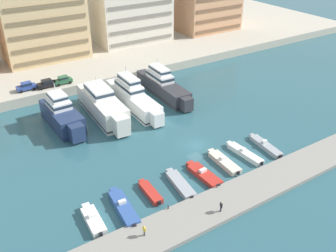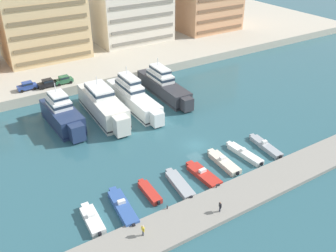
{
  "view_description": "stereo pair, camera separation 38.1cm",
  "coord_description": "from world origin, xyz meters",
  "px_view_note": "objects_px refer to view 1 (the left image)",
  "views": [
    {
      "loc": [
        -34.38,
        -44.6,
        36.06
      ],
      "look_at": [
        -2.73,
        4.82,
        2.5
      ],
      "focal_mm": 40.0,
      "sensor_mm": 36.0,
      "label": 1
    },
    {
      "loc": [
        -34.05,
        -44.8,
        36.06
      ],
      "look_at": [
        -2.73,
        4.82,
        2.5
      ],
      "focal_mm": 40.0,
      "sensor_mm": 36.0,
      "label": 2
    }
  ],
  "objects_px": {
    "yacht_navy_far_left": "(62,115)",
    "motorboat_red_mid_left": "(150,192)",
    "yacht_white_mid_left": "(133,97)",
    "car_blue_far_left": "(26,86)",
    "motorboat_red_center": "(204,174)",
    "motorboat_white_mid_right": "(244,153)",
    "motorboat_blue_left": "(123,207)",
    "motorboat_grey_center_left": "(180,184)",
    "pedestrian_near_edge": "(221,206)",
    "motorboat_grey_right": "(265,146)",
    "motorboat_cream_center_right": "(224,162)",
    "car_green_mid_left": "(63,80)",
    "car_black_left": "(46,83)",
    "motorboat_white_far_left": "(93,220)",
    "yacht_charcoal_center_left": "(163,85)",
    "pedestrian_mid_deck": "(144,230)",
    "yacht_ivory_left": "(103,105)"
  },
  "relations": [
    {
      "from": "yacht_charcoal_center_left",
      "to": "motorboat_grey_center_left",
      "type": "xyz_separation_m",
      "value": [
        -15.18,
        -29.3,
        -1.85
      ]
    },
    {
      "from": "motorboat_blue_left",
      "to": "motorboat_white_mid_right",
      "type": "distance_m",
      "value": 23.49
    },
    {
      "from": "motorboat_blue_left",
      "to": "motorboat_grey_center_left",
      "type": "xyz_separation_m",
      "value": [
        9.6,
        0.12,
        -0.1
      ]
    },
    {
      "from": "motorboat_red_center",
      "to": "motorboat_grey_right",
      "type": "xyz_separation_m",
      "value": [
        14.16,
        0.71,
        0.02
      ]
    },
    {
      "from": "motorboat_red_center",
      "to": "motorboat_white_mid_right",
      "type": "relative_size",
      "value": 0.93
    },
    {
      "from": "motorboat_grey_center_left",
      "to": "pedestrian_near_edge",
      "type": "distance_m",
      "value": 8.25
    },
    {
      "from": "car_blue_far_left",
      "to": "motorboat_white_far_left",
      "type": "bearing_deg",
      "value": -93.81
    },
    {
      "from": "motorboat_white_far_left",
      "to": "yacht_ivory_left",
      "type": "bearing_deg",
      "value": 63.3
    },
    {
      "from": "motorboat_grey_center_left",
      "to": "car_green_mid_left",
      "type": "distance_m",
      "value": 42.59
    },
    {
      "from": "motorboat_white_mid_right",
      "to": "motorboat_grey_right",
      "type": "xyz_separation_m",
      "value": [
        4.75,
        -0.2,
        -0.02
      ]
    },
    {
      "from": "yacht_navy_far_left",
      "to": "yacht_ivory_left",
      "type": "distance_m",
      "value": 8.27
    },
    {
      "from": "motorboat_red_mid_left",
      "to": "motorboat_grey_center_left",
      "type": "height_order",
      "value": "motorboat_red_mid_left"
    },
    {
      "from": "motorboat_red_mid_left",
      "to": "motorboat_red_center",
      "type": "relative_size",
      "value": 0.8
    },
    {
      "from": "motorboat_white_far_left",
      "to": "car_blue_far_left",
      "type": "distance_m",
      "value": 43.57
    },
    {
      "from": "motorboat_red_center",
      "to": "car_black_left",
      "type": "relative_size",
      "value": 1.83
    },
    {
      "from": "motorboat_red_mid_left",
      "to": "yacht_navy_far_left",
      "type": "bearing_deg",
      "value": 98.36
    },
    {
      "from": "yacht_navy_far_left",
      "to": "motorboat_red_mid_left",
      "type": "height_order",
      "value": "yacht_navy_far_left"
    },
    {
      "from": "motorboat_grey_right",
      "to": "pedestrian_near_edge",
      "type": "xyz_separation_m",
      "value": [
        -17.44,
        -8.76,
        1.16
      ]
    },
    {
      "from": "motorboat_blue_left",
      "to": "motorboat_grey_center_left",
      "type": "distance_m",
      "value": 9.6
    },
    {
      "from": "yacht_navy_far_left",
      "to": "motorboat_white_far_left",
      "type": "height_order",
      "value": "yacht_navy_far_left"
    },
    {
      "from": "motorboat_red_mid_left",
      "to": "car_green_mid_left",
      "type": "height_order",
      "value": "car_green_mid_left"
    },
    {
      "from": "motorboat_blue_left",
      "to": "motorboat_grey_right",
      "type": "height_order",
      "value": "motorboat_blue_left"
    },
    {
      "from": "motorboat_grey_center_left",
      "to": "motorboat_grey_right",
      "type": "bearing_deg",
      "value": 2.09
    },
    {
      "from": "car_black_left",
      "to": "motorboat_white_far_left",
      "type": "bearing_deg",
      "value": -99.43
    },
    {
      "from": "motorboat_white_mid_right",
      "to": "motorboat_white_far_left",
      "type": "bearing_deg",
      "value": -177.96
    },
    {
      "from": "yacht_ivory_left",
      "to": "motorboat_white_far_left",
      "type": "distance_m",
      "value": 30.49
    },
    {
      "from": "car_black_left",
      "to": "motorboat_white_mid_right",
      "type": "bearing_deg",
      "value": -63.28
    },
    {
      "from": "motorboat_grey_center_left",
      "to": "car_black_left",
      "type": "bearing_deg",
      "value": 99.43
    },
    {
      "from": "motorboat_blue_left",
      "to": "car_black_left",
      "type": "bearing_deg",
      "value": 86.56
    },
    {
      "from": "motorboat_blue_left",
      "to": "motorboat_cream_center_right",
      "type": "xyz_separation_m",
      "value": [
        18.85,
        0.92,
        -0.04
      ]
    },
    {
      "from": "yacht_navy_far_left",
      "to": "motorboat_grey_right",
      "type": "distance_m",
      "value": 38.29
    },
    {
      "from": "motorboat_cream_center_right",
      "to": "motorboat_white_far_left",
      "type": "bearing_deg",
      "value": -177.76
    },
    {
      "from": "motorboat_blue_left",
      "to": "motorboat_red_mid_left",
      "type": "distance_m",
      "value": 4.9
    },
    {
      "from": "motorboat_red_center",
      "to": "car_black_left",
      "type": "height_order",
      "value": "car_black_left"
    },
    {
      "from": "yacht_white_mid_left",
      "to": "motorboat_grey_right",
      "type": "bearing_deg",
      "value": -65.9
    },
    {
      "from": "pedestrian_mid_deck",
      "to": "car_green_mid_left",
      "type": "bearing_deg",
      "value": 82.45
    },
    {
      "from": "motorboat_grey_center_left",
      "to": "pedestrian_near_edge",
      "type": "bearing_deg",
      "value": -81.65
    },
    {
      "from": "car_black_left",
      "to": "yacht_ivory_left",
      "type": "bearing_deg",
      "value": -66.74
    },
    {
      "from": "yacht_white_mid_left",
      "to": "car_blue_far_left",
      "type": "height_order",
      "value": "yacht_white_mid_left"
    },
    {
      "from": "yacht_white_mid_left",
      "to": "car_black_left",
      "type": "relative_size",
      "value": 5.13
    },
    {
      "from": "motorboat_white_far_left",
      "to": "motorboat_red_center",
      "type": "relative_size",
      "value": 0.87
    },
    {
      "from": "motorboat_red_mid_left",
      "to": "motorboat_grey_right",
      "type": "bearing_deg",
      "value": -0.22
    },
    {
      "from": "motorboat_grey_center_left",
      "to": "motorboat_white_mid_right",
      "type": "xyz_separation_m",
      "value": [
        13.87,
        0.88,
        0.05
      ]
    },
    {
      "from": "motorboat_grey_right",
      "to": "car_blue_far_left",
      "type": "height_order",
      "value": "car_blue_far_left"
    },
    {
      "from": "motorboat_grey_center_left",
      "to": "pedestrian_mid_deck",
      "type": "height_order",
      "value": "pedestrian_mid_deck"
    },
    {
      "from": "car_blue_far_left",
      "to": "yacht_charcoal_center_left",
      "type": "bearing_deg",
      "value": -27.89
    },
    {
      "from": "motorboat_blue_left",
      "to": "motorboat_grey_right",
      "type": "bearing_deg",
      "value": 1.62
    },
    {
      "from": "car_black_left",
      "to": "yacht_navy_far_left",
      "type": "bearing_deg",
      "value": -96.31
    },
    {
      "from": "motorboat_red_mid_left",
      "to": "car_green_mid_left",
      "type": "relative_size",
      "value": 1.48
    },
    {
      "from": "car_green_mid_left",
      "to": "pedestrian_near_edge",
      "type": "relative_size",
      "value": 2.52
    }
  ]
}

